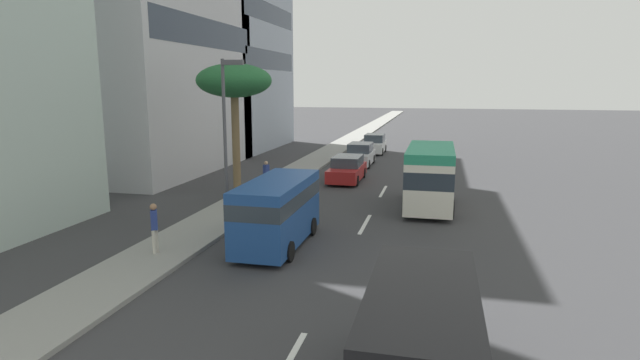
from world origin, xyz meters
name	(u,v)px	position (x,y,z in m)	size (l,w,h in m)	color
ground_plane	(396,169)	(31.50, 0.00, 0.00)	(198.00, 198.00, 0.00)	#38383A
sidewalk_right	(309,164)	(31.50, 6.57, 0.07)	(162.00, 2.62, 0.15)	gray
lane_stripe_mid	(365,224)	(16.02, 0.00, 0.01)	(3.20, 0.16, 0.01)	silver
lane_stripe_far	(383,191)	(23.20, 0.00, 0.01)	(3.20, 0.16, 0.01)	silver
minibus_lead	(430,175)	(19.75, -2.65, 1.67)	(6.04, 2.34, 3.04)	silver
van_second	(278,208)	(12.30, 2.80, 1.44)	(5.40, 2.08, 2.53)	#1E478C
car_third	(347,169)	(25.91, 2.61, 0.75)	(4.63, 1.92, 1.58)	#A51E1E
car_fourth	(374,144)	(39.65, 2.63, 0.79)	(4.02, 1.85, 1.69)	white
van_fifth	(421,340)	(3.52, -2.86, 1.35)	(4.87, 2.16, 2.36)	black
car_sixth	(360,155)	(32.47, 2.80, 0.79)	(4.37, 1.88, 1.67)	silver
pedestrian_near_lamp	(266,174)	(21.64, 6.52, 1.03)	(0.38, 0.33, 1.61)	#333338
pedestrian_mid_block	(154,226)	(10.02, 6.60, 1.15)	(0.39, 0.35, 1.80)	beige
palm_tree	(234,83)	(19.34, 7.35, 6.13)	(3.86, 3.86, 6.96)	brown
street_lamp	(227,125)	(14.18, 5.55, 4.41)	(0.24, 0.97, 6.92)	#4C4C51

